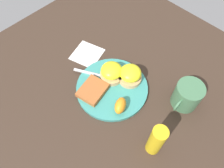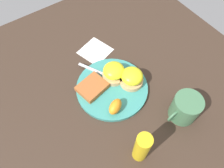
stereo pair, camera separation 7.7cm
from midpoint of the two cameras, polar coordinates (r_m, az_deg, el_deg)
The scene contains 10 objects.
ground_plane at distance 0.80m, azimuth -2.75°, elevation -1.51°, with size 1.10×1.10×0.00m, color #38281E.
plate at distance 0.79m, azimuth -2.77°, elevation -1.25°, with size 0.26×0.26×0.01m, color teal.
sandwich_benedict_left at distance 0.78m, azimuth 1.99°, elevation 2.22°, with size 0.08×0.08×0.06m.
sandwich_benedict_right at distance 0.79m, azimuth -2.92°, elevation 2.88°, with size 0.08×0.08×0.06m.
hashbrown_patty at distance 0.77m, azimuth -7.89°, elevation -1.86°, with size 0.10×0.08×0.02m, color #A5592B.
orange_wedge at distance 0.73m, azimuth -0.85°, elevation -5.92°, with size 0.06×0.04×0.04m, color orange.
fork at distance 0.81m, azimuth -4.02°, elevation 1.52°, with size 0.12×0.21×0.00m.
cup at distance 0.76m, azimuth 16.31°, elevation -3.13°, with size 0.12×0.09×0.10m.
napkin at distance 0.90m, azimuth -8.99°, elevation 7.56°, with size 0.11×0.11×0.00m, color white.
condiment_bottle at distance 0.65m, azimuth 8.08°, elevation -14.74°, with size 0.04×0.04×0.15m, color gold.
Camera 1 is at (0.29, 0.28, 0.69)m, focal length 35.00 mm.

